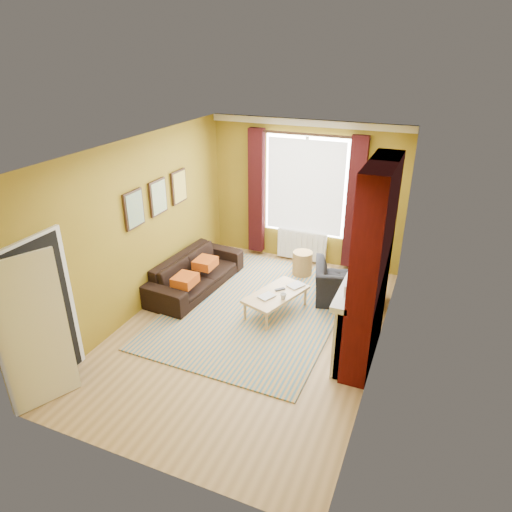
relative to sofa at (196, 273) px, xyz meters
name	(u,v)px	position (x,y,z in m)	size (l,w,h in m)	color
ground	(250,329)	(1.42, -0.84, -0.31)	(5.50, 5.50, 0.00)	olive
room_walls	(298,248)	(2.06, -0.56, 1.08)	(3.82, 5.54, 2.83)	olive
striped_rug	(255,307)	(1.26, -0.23, -0.30)	(2.77, 3.79, 0.02)	#316687
sofa	(196,273)	(0.00, 0.00, 0.00)	(2.10, 0.82, 0.61)	black
armchair	(346,284)	(2.59, 0.56, 0.04)	(1.05, 0.92, 0.68)	black
coffee_table	(276,295)	(1.63, -0.24, 0.03)	(0.89, 1.25, 0.37)	tan
wicker_stool	(302,263)	(1.62, 1.24, -0.07)	(0.47, 0.47, 0.47)	#A57F47
floor_lamp	(373,219)	(2.79, 1.50, 0.91)	(0.25, 0.25, 1.54)	black
book_a	(262,294)	(1.44, -0.38, 0.08)	(0.19, 0.26, 0.02)	#999999
book_b	(292,283)	(1.76, 0.16, 0.08)	(0.20, 0.27, 0.02)	#999999
mug	(283,296)	(1.80, -0.38, 0.12)	(0.10, 0.10, 0.10)	#999999
tv_remote	(280,289)	(1.65, -0.12, 0.08)	(0.16, 0.16, 0.02)	#232326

